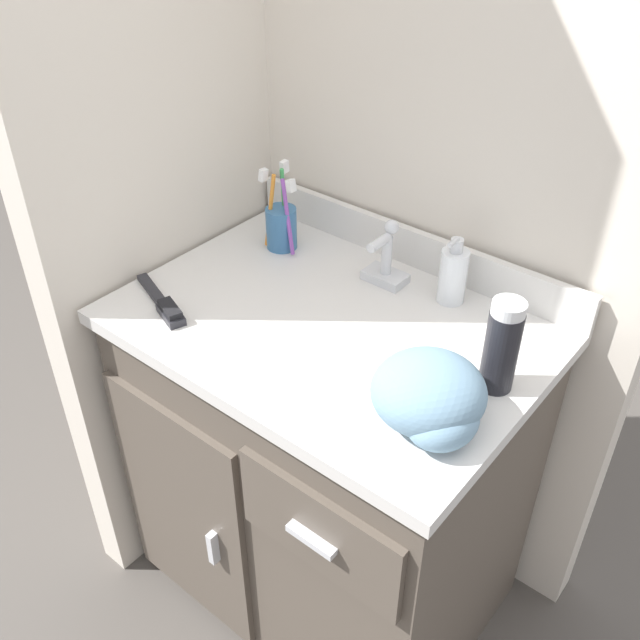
{
  "coord_description": "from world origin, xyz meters",
  "views": [
    {
      "loc": [
        0.69,
        -0.87,
        1.64
      ],
      "look_at": [
        0.0,
        -0.03,
        0.84
      ],
      "focal_mm": 40.0,
      "sensor_mm": 36.0,
      "label": 1
    }
  ],
  "objects_px": {
    "toothbrush_cup": "(281,225)",
    "hand_towel": "(432,398)",
    "shaving_cream_can": "(502,346)",
    "hairbrush": "(165,305)",
    "soap_dispenser": "(453,275)"
  },
  "relations": [
    {
      "from": "hand_towel",
      "to": "shaving_cream_can",
      "type": "bearing_deg",
      "value": 74.63
    },
    {
      "from": "hairbrush",
      "to": "hand_towel",
      "type": "distance_m",
      "value": 0.58
    },
    {
      "from": "shaving_cream_can",
      "to": "hairbrush",
      "type": "distance_m",
      "value": 0.65
    },
    {
      "from": "toothbrush_cup",
      "to": "hairbrush",
      "type": "bearing_deg",
      "value": -92.84
    },
    {
      "from": "hand_towel",
      "to": "toothbrush_cup",
      "type": "bearing_deg",
      "value": 154.34
    },
    {
      "from": "toothbrush_cup",
      "to": "hairbrush",
      "type": "relative_size",
      "value": 0.97
    },
    {
      "from": "toothbrush_cup",
      "to": "hand_towel",
      "type": "relative_size",
      "value": 1.04
    },
    {
      "from": "soap_dispenser",
      "to": "hand_towel",
      "type": "bearing_deg",
      "value": -64.56
    },
    {
      "from": "shaving_cream_can",
      "to": "hairbrush",
      "type": "height_order",
      "value": "shaving_cream_can"
    },
    {
      "from": "toothbrush_cup",
      "to": "soap_dispenser",
      "type": "relative_size",
      "value": 1.36
    },
    {
      "from": "toothbrush_cup",
      "to": "shaving_cream_can",
      "type": "relative_size",
      "value": 1.13
    },
    {
      "from": "toothbrush_cup",
      "to": "hand_towel",
      "type": "distance_m",
      "value": 0.62
    },
    {
      "from": "shaving_cream_can",
      "to": "hairbrush",
      "type": "xyz_separation_m",
      "value": [
        -0.62,
        -0.21,
        -0.08
      ]
    },
    {
      "from": "hairbrush",
      "to": "soap_dispenser",
      "type": "bearing_deg",
      "value": 62.25
    },
    {
      "from": "soap_dispenser",
      "to": "shaving_cream_can",
      "type": "xyz_separation_m",
      "value": [
        0.2,
        -0.18,
        0.03
      ]
    }
  ]
}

